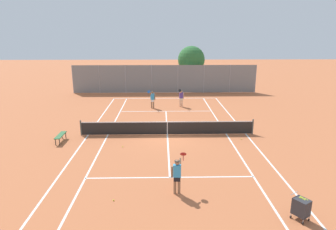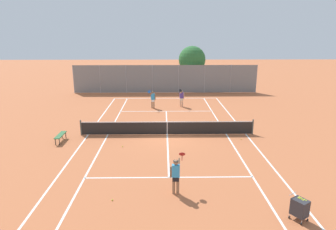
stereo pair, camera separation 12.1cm
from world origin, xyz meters
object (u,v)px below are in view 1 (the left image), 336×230
(player_near_side, at_px, (177,174))
(player_far_right, at_px, (181,97))
(loose_tennis_ball_2, at_px, (113,200))
(loose_tennis_ball_1, at_px, (241,139))
(courtside_bench, at_px, (60,136))
(player_far_left, at_px, (152,99))
(tennis_net, at_px, (167,128))
(loose_tennis_ball_0, at_px, (123,147))
(ball_cart, at_px, (301,207))
(tree_behind_left, at_px, (191,60))

(player_near_side, relative_size, player_far_right, 1.00)
(player_far_right, relative_size, loose_tennis_ball_2, 26.88)
(loose_tennis_ball_1, relative_size, loose_tennis_ball_2, 1.00)
(player_far_right, xyz_separation_m, courtside_bench, (-8.44, -9.38, -0.52))
(player_far_left, bearing_deg, courtside_bench, -122.98)
(player_far_right, relative_size, loose_tennis_ball_1, 26.88)
(tennis_net, bearing_deg, player_near_side, -88.05)
(player_far_left, height_order, loose_tennis_ball_2, player_far_left)
(loose_tennis_ball_2, relative_size, courtside_bench, 0.04)
(player_far_left, xyz_separation_m, loose_tennis_ball_0, (-1.57, -9.89, -0.89))
(ball_cart, bearing_deg, player_near_side, 156.25)
(ball_cart, distance_m, tree_behind_left, 27.59)
(ball_cart, distance_m, loose_tennis_ball_1, 8.84)
(courtside_bench, bearing_deg, loose_tennis_ball_2, -57.98)
(tennis_net, relative_size, player_far_right, 6.76)
(loose_tennis_ball_0, height_order, loose_tennis_ball_1, same)
(loose_tennis_ball_1, bearing_deg, ball_cart, -90.42)
(player_far_left, height_order, player_far_right, same)
(player_far_right, xyz_separation_m, loose_tennis_ball_2, (-3.92, -16.61, -0.89))
(player_near_side, bearing_deg, ball_cart, -23.75)
(loose_tennis_ball_0, xyz_separation_m, tree_behind_left, (6.13, 19.77, 3.52))
(loose_tennis_ball_1, bearing_deg, tennis_net, 167.37)
(player_far_left, bearing_deg, loose_tennis_ball_1, -54.70)
(tree_behind_left, bearing_deg, loose_tennis_ball_1, -85.11)
(ball_cart, relative_size, tree_behind_left, 0.18)
(ball_cart, bearing_deg, loose_tennis_ball_1, 89.58)
(loose_tennis_ball_1, distance_m, courtside_bench, 11.87)
(ball_cart, height_order, loose_tennis_ball_1, ball_cart)
(player_near_side, bearing_deg, tree_behind_left, 83.15)
(player_far_left, xyz_separation_m, player_far_right, (2.72, 0.56, 0.00))
(loose_tennis_ball_0, bearing_deg, player_far_left, 80.98)
(ball_cart, distance_m, loose_tennis_ball_0, 10.80)
(player_far_left, height_order, courtside_bench, player_far_left)
(player_near_side, bearing_deg, player_far_right, 85.69)
(loose_tennis_ball_0, distance_m, loose_tennis_ball_1, 7.81)
(loose_tennis_ball_2, height_order, courtside_bench, courtside_bench)
(player_far_right, bearing_deg, ball_cart, -79.46)
(player_near_side, height_order, loose_tennis_ball_0, player_near_side)
(player_near_side, relative_size, loose_tennis_ball_0, 26.88)
(loose_tennis_ball_0, distance_m, courtside_bench, 4.30)
(loose_tennis_ball_1, bearing_deg, player_far_right, 110.33)
(courtside_bench, bearing_deg, loose_tennis_ball_1, 0.65)
(player_near_side, relative_size, loose_tennis_ball_2, 26.88)
(player_far_left, xyz_separation_m, loose_tennis_ball_1, (6.14, -8.68, -0.89))
(ball_cart, height_order, courtside_bench, ball_cart)
(tennis_net, height_order, loose_tennis_ball_1, tennis_net)
(tennis_net, relative_size, player_far_left, 6.76)
(player_far_right, distance_m, loose_tennis_ball_1, 9.90)
(loose_tennis_ball_0, bearing_deg, player_far_right, 67.68)
(ball_cart, relative_size, player_far_left, 0.54)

